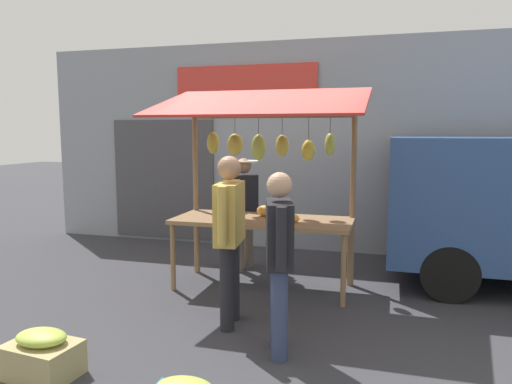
% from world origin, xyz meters
% --- Properties ---
extents(ground_plane, '(40.00, 40.00, 0.00)m').
position_xyz_m(ground_plane, '(0.00, 0.00, 0.00)').
color(ground_plane, '#38383D').
extents(street_backdrop, '(9.00, 0.30, 3.40)m').
position_xyz_m(street_backdrop, '(0.06, -2.20, 1.70)').
color(street_backdrop, '#8C939E').
rests_on(street_backdrop, ground).
extents(market_stall, '(2.50, 1.46, 2.50)m').
position_xyz_m(market_stall, '(0.01, -0.04, 1.56)').
color(market_stall, olive).
rests_on(market_stall, ground).
extents(vendor_with_sunhat, '(0.41, 0.67, 1.58)m').
position_xyz_m(vendor_with_sunhat, '(0.48, -0.75, 0.93)').
color(vendor_with_sunhat, '#726656').
rests_on(vendor_with_sunhat, ground).
extents(shopper_in_striped_shirt, '(0.35, 0.67, 1.61)m').
position_xyz_m(shopper_in_striped_shirt, '(-0.61, 1.70, 0.93)').
color(shopper_in_striped_shirt, navy).
rests_on(shopper_in_striped_shirt, ground).
extents(shopper_with_shopping_bag, '(0.28, 0.72, 1.72)m').
position_xyz_m(shopper_with_shopping_bag, '(0.01, 1.22, 1.00)').
color(shopper_with_shopping_bag, '#232328').
rests_on(shopper_with_shopping_bag, ground).
extents(produce_crate_side, '(0.60, 0.46, 0.39)m').
position_xyz_m(produce_crate_side, '(1.12, 2.62, 0.18)').
color(produce_crate_side, tan).
rests_on(produce_crate_side, ground).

